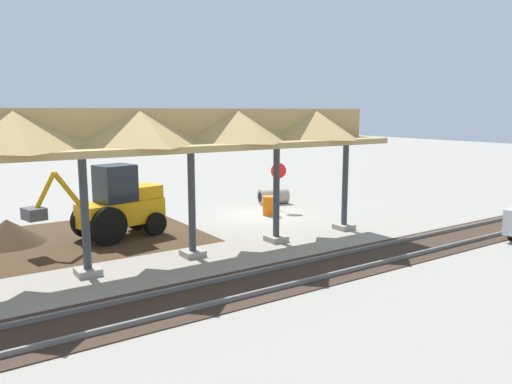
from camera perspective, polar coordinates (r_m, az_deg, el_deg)
ground_plane at (r=23.43m, az=0.76°, el=-2.62°), size 120.00×120.00×0.00m
dirt_work_zone at (r=20.21m, az=-20.82°, el=-5.15°), size 9.82×7.00×0.01m
platform_canopy at (r=16.34m, az=-7.52°, el=6.86°), size 15.08×3.20×4.90m
rail_tracks at (r=17.81m, az=15.20°, el=-6.69°), size 60.00×2.58×0.15m
stop_sign at (r=24.20m, az=2.58°, el=1.80°), size 0.72×0.30×2.34m
backhoe at (r=19.73m, az=-15.55°, el=-1.47°), size 5.29×2.29×2.82m
dirt_mound at (r=20.56m, az=-26.46°, el=-5.30°), size 5.34×5.34×1.82m
concrete_pipe at (r=26.14m, az=2.00°, el=-0.49°), size 1.67×1.14×0.80m
traffic_barrel at (r=23.27m, az=1.44°, el=-1.58°), size 0.56×0.56×0.90m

